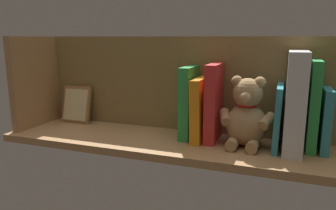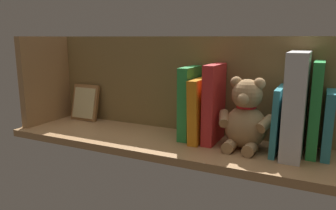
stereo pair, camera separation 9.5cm
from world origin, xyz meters
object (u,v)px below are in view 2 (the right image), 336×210
Objects in this scene: dictionary_thick_white at (296,105)px; picture_frame_leaning at (85,103)px; book_0 at (328,124)px; teddy_bear at (246,118)px.

dictionary_thick_white is 2.02× the size of picture_frame_leaning.
picture_frame_leaning is at bearing -2.21° from book_0.
book_0 is at bearing -168.98° from teddy_bear.
book_0 is 0.64× the size of dictionary_thick_white.
picture_frame_leaning is (60.37, -5.99, -2.25)cm from teddy_bear.
book_0 is 9.51cm from dictionary_thick_white.
dictionary_thick_white is 73.25cm from picture_frame_leaning.
dictionary_thick_white is 13.19cm from teddy_bear.
dictionary_thick_white is at bearing -175.01° from teddy_bear.
book_0 reaches higher than picture_frame_leaning.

